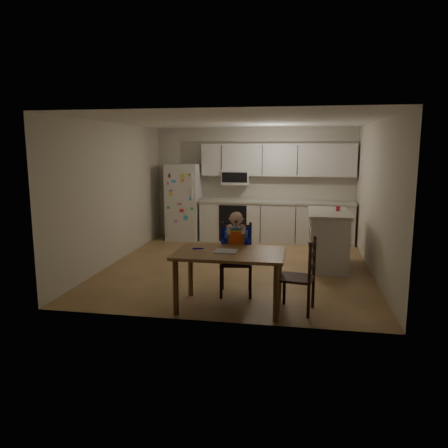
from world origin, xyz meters
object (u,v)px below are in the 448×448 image
refrigerator (184,202)px  kitchen_island (328,239)px  chair_booster (236,244)px  red_cup (338,208)px  dining_table (230,259)px  chair_side (304,271)px

refrigerator → kitchen_island: refrigerator is taller
kitchen_island → chair_booster: chair_booster is taller
kitchen_island → red_cup: 0.56m
dining_table → chair_side: (0.94, 0.01, -0.11)m
refrigerator → kitchen_island: 3.63m
refrigerator → kitchen_island: (3.09, -1.87, -0.36)m
refrigerator → chair_side: size_ratio=1.79×
chair_booster → dining_table: bearing=-96.8°
red_cup → dining_table: (-1.52, -2.36, -0.37)m
kitchen_island → dining_table: 2.66m
chair_booster → chair_side: bearing=-39.1°
red_cup → chair_booster: 2.36m
refrigerator → chair_booster: bearing=-64.2°
kitchen_island → red_cup: red_cup is taller
refrigerator → red_cup: bearing=-28.8°
refrigerator → dining_table: bearing=-67.4°
kitchen_island → dining_table: bearing=-120.9°
kitchen_island → chair_booster: size_ratio=1.12×
red_cup → chair_side: bearing=-103.7°
red_cup → dining_table: 2.84m
refrigerator → dining_table: size_ratio=1.22×
red_cup → chair_side: red_cup is taller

